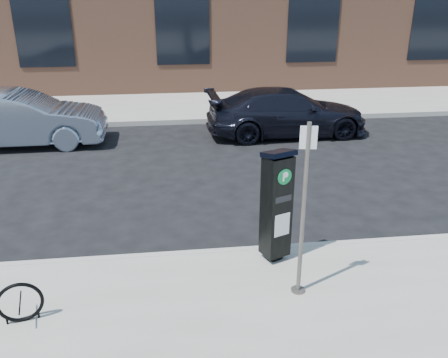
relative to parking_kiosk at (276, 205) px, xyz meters
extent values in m
plane|color=black|center=(-0.79, 0.35, -1.06)|extent=(120.00, 120.00, 0.00)
cube|color=gray|center=(-0.79, 14.35, -0.98)|extent=(60.00, 12.00, 0.15)
cube|color=#9E9B93|center=(-0.79, 0.33, -0.98)|extent=(60.00, 0.12, 0.16)
cube|color=#9E9B93|center=(-0.79, 8.37, -0.98)|extent=(60.00, 0.12, 0.16)
cube|color=black|center=(-5.79, 12.33, 1.94)|extent=(2.00, 0.06, 3.50)
cube|color=black|center=(-0.79, 12.33, 1.94)|extent=(2.00, 0.06, 3.50)
cube|color=black|center=(4.21, 12.33, 1.94)|extent=(2.00, 0.06, 3.50)
cube|color=black|center=(9.21, 12.33, 1.94)|extent=(2.00, 0.06, 3.50)
cube|color=black|center=(0.00, 0.00, -0.86)|extent=(0.24, 0.24, 0.09)
cube|color=black|center=(0.00, 0.00, -0.03)|extent=(0.46, 0.44, 1.57)
cube|color=black|center=(0.00, 0.00, 0.79)|extent=(0.51, 0.48, 0.14)
cylinder|color=#08612F|center=(0.06, -0.15, 0.49)|extent=(0.22, 0.10, 0.23)
cube|color=white|center=(0.06, -0.15, 0.49)|extent=(0.08, 0.04, 0.13)
cube|color=silver|center=(0.06, -0.15, -0.26)|extent=(0.24, 0.10, 0.35)
cube|color=black|center=(0.06, -0.15, 0.15)|extent=(0.26, 0.11, 0.09)
cylinder|color=#615D55|center=(0.14, -0.87, -0.89)|extent=(0.19, 0.19, 0.03)
cylinder|color=#615D55|center=(0.14, -0.87, 0.28)|extent=(0.06, 0.06, 2.38)
cube|color=silver|center=(0.14, -0.87, 1.28)|extent=(0.21, 0.05, 0.29)
torus|color=black|center=(-3.42, -1.06, -0.63)|extent=(0.55, 0.16, 0.56)
cylinder|color=black|center=(-3.60, -1.09, -0.85)|extent=(0.03, 0.03, 0.11)
cylinder|color=black|center=(-3.24, -1.02, -0.85)|extent=(0.03, 0.03, 0.11)
imported|color=gray|center=(-5.44, 6.75, -0.32)|extent=(4.47, 1.62, 1.46)
imported|color=black|center=(1.90, 6.86, -0.39)|extent=(4.68, 2.05, 1.34)
camera|label=1|loc=(-1.53, -6.12, 2.96)|focal=38.00mm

